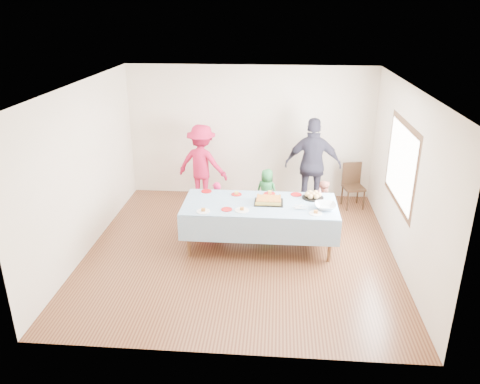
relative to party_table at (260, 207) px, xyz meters
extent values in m
plane|color=#492414|center=(-0.31, -0.16, -0.72)|extent=(5.00, 5.00, 0.00)
cube|color=beige|center=(-0.31, 2.34, 0.63)|extent=(5.00, 0.04, 2.70)
cube|color=beige|center=(-0.31, -2.66, 0.63)|extent=(5.00, 0.04, 2.70)
cube|color=beige|center=(-2.81, -0.16, 0.63)|extent=(0.04, 5.00, 2.70)
cube|color=beige|center=(2.19, -0.16, 0.63)|extent=(0.04, 5.00, 2.70)
cube|color=white|center=(-0.31, -0.16, 1.98)|extent=(5.00, 5.00, 0.04)
cube|color=#472B16|center=(2.16, 0.04, 0.78)|extent=(0.03, 1.75, 1.35)
cylinder|color=#502F1B|center=(-1.12, -0.42, -0.36)|extent=(0.06, 0.06, 0.73)
cylinder|color=#502F1B|center=(1.12, -0.42, -0.36)|extent=(0.06, 0.06, 0.73)
cylinder|color=#502F1B|center=(-1.12, 0.42, -0.36)|extent=(0.06, 0.06, 0.73)
cylinder|color=#502F1B|center=(1.12, 0.42, -0.36)|extent=(0.06, 0.06, 0.73)
cube|color=#502F1B|center=(0.00, 0.00, 0.03)|extent=(2.40, 1.00, 0.04)
cube|color=silver|center=(0.00, 0.00, 0.05)|extent=(2.50, 1.10, 0.01)
cube|color=black|center=(0.14, 0.04, 0.06)|extent=(0.47, 0.36, 0.01)
cube|color=#D9C452|center=(0.14, 0.04, 0.10)|extent=(0.40, 0.30, 0.06)
cube|color=#AE6128|center=(0.14, 0.04, 0.13)|extent=(0.40, 0.30, 0.01)
cylinder|color=black|center=(0.87, 0.30, 0.06)|extent=(0.36, 0.36, 0.02)
sphere|color=tan|center=(0.97, 0.30, 0.12)|extent=(0.09, 0.09, 0.09)
sphere|color=tan|center=(0.92, 0.38, 0.12)|extent=(0.09, 0.09, 0.09)
sphere|color=tan|center=(0.82, 0.38, 0.12)|extent=(0.09, 0.09, 0.09)
sphere|color=tan|center=(0.78, 0.30, 0.12)|extent=(0.09, 0.09, 0.09)
sphere|color=tan|center=(0.82, 0.22, 0.12)|extent=(0.09, 0.09, 0.09)
sphere|color=tan|center=(0.92, 0.22, 0.12)|extent=(0.09, 0.09, 0.09)
sphere|color=tan|center=(0.87, 0.30, 0.12)|extent=(0.09, 0.09, 0.09)
imported|color=silver|center=(1.04, -0.13, 0.10)|extent=(0.35, 0.35, 0.08)
cone|color=silver|center=(0.99, 0.42, 0.13)|extent=(0.09, 0.09, 0.15)
cylinder|color=#BA0E12|center=(-0.95, 0.44, 0.06)|extent=(0.19, 0.19, 0.01)
cylinder|color=#BA0E12|center=(-0.41, 0.35, 0.06)|extent=(0.18, 0.18, 0.01)
cylinder|color=#BA0E12|center=(0.15, 0.42, 0.06)|extent=(0.20, 0.20, 0.01)
cylinder|color=#BA0E12|center=(0.60, 0.42, 0.06)|extent=(0.19, 0.19, 0.01)
cylinder|color=#BA0E12|center=(-0.51, -0.29, 0.06)|extent=(0.18, 0.18, 0.01)
cylinder|color=white|center=(-0.87, -0.39, 0.06)|extent=(0.21, 0.21, 0.01)
cylinder|color=white|center=(-0.27, -0.31, 0.06)|extent=(0.22, 0.22, 0.01)
cylinder|color=white|center=(0.88, -0.33, 0.06)|extent=(0.20, 0.20, 0.01)
cylinder|color=black|center=(1.67, 1.59, -0.53)|extent=(0.03, 0.03, 0.39)
cylinder|color=black|center=(1.99, 1.66, -0.53)|extent=(0.03, 0.03, 0.39)
cylinder|color=black|center=(1.59, 1.91, -0.53)|extent=(0.03, 0.03, 0.39)
cylinder|color=black|center=(1.92, 1.98, -0.53)|extent=(0.03, 0.03, 0.39)
cube|color=black|center=(1.79, 1.79, -0.31)|extent=(0.46, 0.46, 0.05)
cube|color=black|center=(1.75, 1.96, -0.07)|extent=(0.38, 0.12, 0.46)
imported|color=#E11C5A|center=(-0.81, 0.74, -0.30)|extent=(0.33, 0.23, 0.85)
imported|color=#28793A|center=(0.08, 1.37, -0.28)|extent=(0.51, 0.43, 0.89)
imported|color=#C7715D|center=(1.09, 0.84, -0.28)|extent=(0.51, 0.45, 0.90)
imported|color=#C61843|center=(-1.24, 1.85, 0.08)|extent=(1.16, 0.85, 1.61)
imported|color=#2E2C3D|center=(0.95, 1.63, 0.19)|extent=(1.10, 0.51, 1.84)
camera|label=1|loc=(0.24, -6.99, 3.07)|focal=35.00mm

